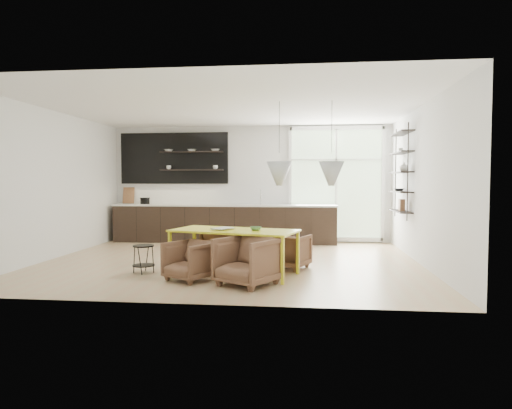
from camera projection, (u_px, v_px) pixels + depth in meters
name	position (u px, v px, depth m)	size (l,w,h in m)	color
room	(266.00, 184.00, 9.57)	(7.02, 6.01, 2.91)	tan
kitchen_run	(221.00, 218.00, 11.34)	(5.54, 0.69, 2.75)	black
right_shelving	(401.00, 175.00, 9.33)	(0.26, 1.22, 1.90)	black
dining_table	(234.00, 233.00, 7.40)	(2.17, 1.39, 0.73)	gold
armchair_back_left	(227.00, 246.00, 8.35)	(0.72, 0.74, 0.68)	brown
armchair_back_right	(288.00, 251.00, 7.94)	(0.64, 0.66, 0.60)	brown
armchair_front_left	(190.00, 261.00, 6.99)	(0.65, 0.66, 0.60)	brown
armchair_front_right	(247.00, 261.00, 6.65)	(0.76, 0.78, 0.71)	brown
wire_stool	(144.00, 255.00, 7.53)	(0.37, 0.37, 0.46)	black
table_book	(217.00, 228.00, 7.51)	(0.25, 0.33, 0.03)	white
table_bowl	(256.00, 229.00, 7.31)	(0.19, 0.19, 0.06)	#4D7D4C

